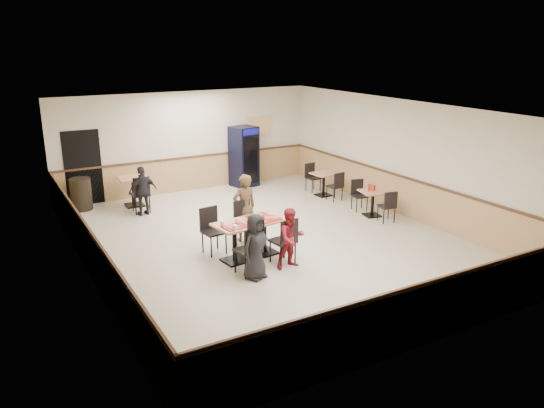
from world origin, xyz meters
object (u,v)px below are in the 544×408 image
main_table (250,233)px  lone_diner (143,191)px  trash_bin (81,194)px  side_table_far (324,181)px  side_table_near (373,199)px  diner_woman_right (291,238)px  pepsi_cooler (244,157)px  back_table (133,187)px  diner_woman_left (256,247)px  diner_man_opposite (245,208)px

main_table → lone_diner: 4.09m
trash_bin → side_table_far: bearing=-18.0°
side_table_near → side_table_far: 2.20m
diner_woman_right → pepsi_cooler: size_ratio=0.67×
main_table → side_table_near: bearing=5.4°
lone_diner → side_table_far: bearing=164.4°
side_table_near → pepsi_cooler: 4.66m
main_table → back_table: (-1.12, 4.87, 0.01)m
diner_woman_left → trash_bin: diner_woman_left is taller
lone_diner → side_table_far: lone_diner is taller
main_table → lone_diner: size_ratio=1.22×
diner_man_opposite → lone_diner: 3.32m
trash_bin → diner_woman_left: bearing=-71.3°
diner_woman_left → back_table: diner_woman_left is taller
pepsi_cooler → diner_woman_right: bearing=-120.8°
diner_man_opposite → lone_diner: size_ratio=1.19×
diner_woman_left → trash_bin: 6.54m
main_table → side_table_far: bearing=30.4°
side_table_near → trash_bin: trash_bin is taller
diner_woman_left → side_table_far: diner_woman_left is taller
side_table_near → side_table_far: bearing=90.6°
diner_woman_right → diner_man_opposite: size_ratio=0.80×
diner_woman_left → diner_man_opposite: diner_man_opposite is taller
diner_woman_left → diner_man_opposite: size_ratio=0.84×
side_table_far → trash_bin: trash_bin is taller
diner_woman_right → trash_bin: 6.76m
diner_woman_right → lone_diner: size_ratio=0.96×
diner_woman_left → diner_woman_right: 0.87m
diner_woman_right → side_table_far: 5.33m
main_table → diner_man_opposite: size_ratio=1.02×
main_table → lone_diner: bearing=98.8°
diner_man_opposite → lone_diner: bearing=-63.8°
side_table_far → trash_bin: size_ratio=0.79×
main_table → back_table: back_table is taller
trash_bin → side_table_near: bearing=-33.4°
side_table_near → back_table: bearing=142.6°
lone_diner → side_table_near: lone_diner is taller
pepsi_cooler → main_table: bearing=-128.1°
pepsi_cooler → diner_man_opposite: bearing=-129.1°
trash_bin → back_table: bearing=-14.6°
trash_bin → pepsi_cooler: bearing=0.5°
lone_diner → side_table_far: size_ratio=1.89×
diner_woman_right → side_table_far: size_ratio=1.81×
diner_woman_left → side_table_far: size_ratio=1.89×
pepsi_cooler → trash_bin: bearing=167.9°
side_table_near → pepsi_cooler: pepsi_cooler is taller
lone_diner → trash_bin: 1.87m
diner_woman_left → pepsi_cooler: pepsi_cooler is taller
diner_woman_right → side_table_near: bearing=23.4°
main_table → side_table_far: size_ratio=2.31×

